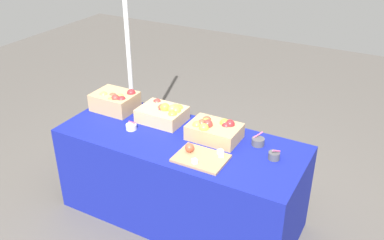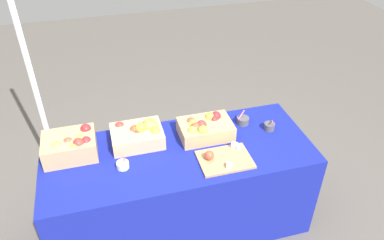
# 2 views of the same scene
# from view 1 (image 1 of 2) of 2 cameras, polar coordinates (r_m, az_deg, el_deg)

# --- Properties ---
(ground_plane) EXTENTS (10.00, 10.00, 0.00)m
(ground_plane) POSITION_cam_1_polar(r_m,az_deg,el_deg) (3.66, -1.47, -12.47)
(ground_plane) COLOR #56514C
(table) EXTENTS (1.90, 0.76, 0.74)m
(table) POSITION_cam_1_polar(r_m,az_deg,el_deg) (3.43, -1.55, -7.76)
(table) COLOR navy
(table) RESTS_ON ground_plane
(apple_crate_left) EXTENTS (0.35, 0.28, 0.18)m
(apple_crate_left) POSITION_cam_1_polar(r_m,az_deg,el_deg) (3.67, -10.25, 2.55)
(apple_crate_left) COLOR tan
(apple_crate_left) RESTS_ON table
(apple_crate_middle) EXTENTS (0.36, 0.28, 0.16)m
(apple_crate_middle) POSITION_cam_1_polar(r_m,az_deg,el_deg) (3.44, -3.79, 0.92)
(apple_crate_middle) COLOR tan
(apple_crate_middle) RESTS_ON table
(apple_crate_right) EXTENTS (0.38, 0.26, 0.16)m
(apple_crate_right) POSITION_cam_1_polar(r_m,az_deg,el_deg) (3.19, 2.89, -1.33)
(apple_crate_right) COLOR tan
(apple_crate_right) RESTS_ON table
(cutting_board_front) EXTENTS (0.36, 0.26, 0.08)m
(cutting_board_front) POSITION_cam_1_polar(r_m,az_deg,el_deg) (2.97, 1.11, -4.92)
(cutting_board_front) COLOR tan
(cutting_board_front) RESTS_ON table
(sample_bowl_near) EXTENTS (0.08, 0.09, 0.10)m
(sample_bowl_near) POSITION_cam_1_polar(r_m,az_deg,el_deg) (3.36, -8.14, -0.90)
(sample_bowl_near) COLOR silver
(sample_bowl_near) RESTS_ON table
(sample_bowl_mid) EXTENTS (0.08, 0.09, 0.09)m
(sample_bowl_mid) POSITION_cam_1_polar(r_m,az_deg,el_deg) (3.02, 10.94, -4.70)
(sample_bowl_mid) COLOR #4C4C51
(sample_bowl_mid) RESTS_ON table
(sample_bowl_far) EXTENTS (0.09, 0.09, 0.10)m
(sample_bowl_far) POSITION_cam_1_polar(r_m,az_deg,el_deg) (3.16, 8.84, -2.88)
(sample_bowl_far) COLOR #4C4C51
(sample_bowl_far) RESTS_ON table
(tent_pole) EXTENTS (0.04, 0.04, 2.17)m
(tent_pole) POSITION_cam_1_polar(r_m,az_deg,el_deg) (4.07, -8.53, 9.29)
(tent_pole) COLOR white
(tent_pole) RESTS_ON ground_plane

